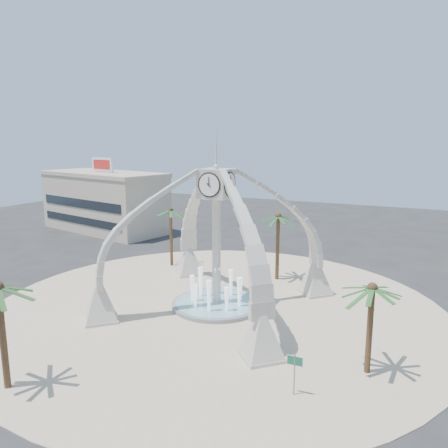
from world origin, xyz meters
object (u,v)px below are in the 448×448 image
at_px(palm_east, 372,289).
at_px(palm_north, 278,217).
at_px(clock_tower, 216,236).
at_px(palm_west, 171,211).
at_px(street_sign, 295,366).
at_px(fountain, 217,303).

xyz_separation_m(palm_east, palm_north, (-11.59, 15.53, 1.15)).
bearing_deg(clock_tower, palm_east, -22.74).
distance_m(palm_east, palm_west, 28.76).
bearing_deg(street_sign, fountain, 132.88).
height_order(clock_tower, street_sign, clock_tower).
bearing_deg(palm_west, fountain, -40.52).
bearing_deg(palm_north, palm_west, -177.47).
bearing_deg(clock_tower, street_sign, -44.83).
relative_size(clock_tower, street_sign, 6.86).
height_order(palm_east, street_sign, palm_east).
relative_size(fountain, palm_north, 1.04).
relative_size(palm_east, palm_west, 0.87).
relative_size(palm_west, palm_north, 0.96).
xyz_separation_m(palm_west, street_sign, (21.10, -19.48, -4.74)).
height_order(palm_north, street_sign, palm_north).
bearing_deg(palm_north, street_sign, -67.90).
distance_m(clock_tower, street_sign, 15.35).
height_order(fountain, palm_east, palm_east).
xyz_separation_m(clock_tower, fountain, (0.00, 0.00, -6.20)).
relative_size(clock_tower, palm_east, 2.76).
bearing_deg(fountain, palm_west, 139.48).
relative_size(palm_north, street_sign, 2.96).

